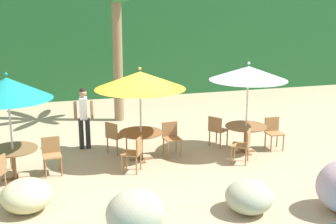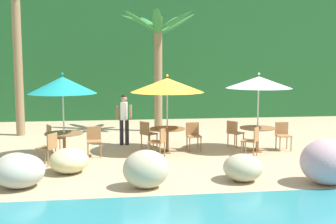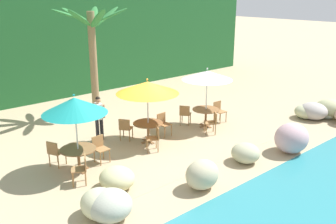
{
  "view_description": "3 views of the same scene",
  "coord_description": "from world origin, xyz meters",
  "px_view_note": "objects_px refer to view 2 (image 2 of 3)",
  "views": [
    {
      "loc": [
        -2.26,
        -10.3,
        4.0
      ],
      "look_at": [
        0.8,
        0.08,
        1.27
      ],
      "focal_mm": 47.88,
      "sensor_mm": 36.0,
      "label": 1
    },
    {
      "loc": [
        -1.54,
        -12.49,
        2.77
      ],
      "look_at": [
        0.19,
        0.49,
        1.22
      ],
      "focal_mm": 45.34,
      "sensor_mm": 36.0,
      "label": 2
    },
    {
      "loc": [
        -7.68,
        -9.89,
        5.31
      ],
      "look_at": [
        0.78,
        -0.08,
        1.11
      ],
      "focal_mm": 39.97,
      "sensor_mm": 36.0,
      "label": 3
    }
  ],
  "objects_px": {
    "dining_table_teal": "(64,137)",
    "chair_white_left": "(252,139)",
    "dining_table_orange": "(167,132)",
    "chair_teal_seaward": "(94,139)",
    "chair_orange_seaward": "(193,134)",
    "palm_tree_second": "(158,48)",
    "umbrella_orange": "(167,85)",
    "dining_table_white": "(257,131)",
    "chair_teal_inland": "(53,137)",
    "palm_tree_nearest": "(17,23)",
    "chair_white_seaward": "(283,134)",
    "umbrella_white": "(259,82)",
    "umbrella_teal": "(63,85)",
    "waiter_in_white": "(124,116)",
    "chair_orange_left": "(159,140)",
    "chair_white_inland": "(234,132)",
    "chair_orange_inland": "(147,133)"
  },
  "relations": [
    {
      "from": "dining_table_teal",
      "to": "chair_white_left",
      "type": "distance_m",
      "value": 5.48
    },
    {
      "from": "dining_table_orange",
      "to": "chair_white_left",
      "type": "relative_size",
      "value": 1.26
    },
    {
      "from": "dining_table_teal",
      "to": "chair_teal_seaward",
      "type": "relative_size",
      "value": 1.26
    },
    {
      "from": "chair_orange_seaward",
      "to": "palm_tree_second",
      "type": "distance_m",
      "value": 4.81
    },
    {
      "from": "umbrella_orange",
      "to": "dining_table_white",
      "type": "distance_m",
      "value": 3.17
    },
    {
      "from": "chair_teal_inland",
      "to": "palm_tree_nearest",
      "type": "relative_size",
      "value": 0.14
    },
    {
      "from": "chair_white_seaward",
      "to": "palm_tree_nearest",
      "type": "relative_size",
      "value": 0.14
    },
    {
      "from": "dining_table_orange",
      "to": "umbrella_white",
      "type": "bearing_deg",
      "value": -4.6
    },
    {
      "from": "umbrella_teal",
      "to": "chair_orange_seaward",
      "type": "xyz_separation_m",
      "value": [
        3.9,
        0.61,
        -1.6
      ]
    },
    {
      "from": "chair_teal_seaward",
      "to": "chair_white_left",
      "type": "bearing_deg",
      "value": -8.16
    },
    {
      "from": "umbrella_orange",
      "to": "umbrella_white",
      "type": "xyz_separation_m",
      "value": [
        2.81,
        -0.23,
        0.08
      ]
    },
    {
      "from": "chair_orange_seaward",
      "to": "chair_white_left",
      "type": "xyz_separation_m",
      "value": [
        1.55,
        -1.12,
        0.0
      ]
    },
    {
      "from": "chair_white_seaward",
      "to": "chair_white_left",
      "type": "relative_size",
      "value": 1.0
    },
    {
      "from": "chair_teal_inland",
      "to": "dining_table_white",
      "type": "bearing_deg",
      "value": -4.63
    },
    {
      "from": "chair_teal_seaward",
      "to": "dining_table_orange",
      "type": "bearing_deg",
      "value": 7.98
    },
    {
      "from": "chair_orange_seaward",
      "to": "waiter_in_white",
      "type": "distance_m",
      "value": 2.46
    },
    {
      "from": "chair_white_seaward",
      "to": "chair_white_left",
      "type": "distance_m",
      "value": 1.5
    },
    {
      "from": "chair_orange_left",
      "to": "umbrella_white",
      "type": "xyz_separation_m",
      "value": [
        3.14,
        0.56,
        1.63
      ]
    },
    {
      "from": "umbrella_teal",
      "to": "chair_teal_seaward",
      "type": "relative_size",
      "value": 2.84
    },
    {
      "from": "dining_table_orange",
      "to": "chair_white_left",
      "type": "xyz_separation_m",
      "value": [
        2.4,
        -0.97,
        -0.1
      ]
    },
    {
      "from": "chair_teal_inland",
      "to": "chair_white_inland",
      "type": "relative_size",
      "value": 1.0
    },
    {
      "from": "chair_orange_seaward",
      "to": "chair_orange_left",
      "type": "bearing_deg",
      "value": -141.53
    },
    {
      "from": "waiter_in_white",
      "to": "dining_table_teal",
      "type": "bearing_deg",
      "value": -135.59
    },
    {
      "from": "chair_teal_inland",
      "to": "dining_table_orange",
      "type": "distance_m",
      "value": 3.5
    },
    {
      "from": "palm_tree_nearest",
      "to": "chair_teal_seaward",
      "type": "bearing_deg",
      "value": -54.42
    },
    {
      "from": "chair_orange_seaward",
      "to": "chair_teal_inland",
      "type": "bearing_deg",
      "value": 178.18
    },
    {
      "from": "dining_table_teal",
      "to": "chair_orange_left",
      "type": "distance_m",
      "value": 2.75
    },
    {
      "from": "chair_orange_inland",
      "to": "dining_table_white",
      "type": "bearing_deg",
      "value": -14.28
    },
    {
      "from": "dining_table_teal",
      "to": "chair_white_seaward",
      "type": "xyz_separation_m",
      "value": [
        6.73,
        0.29,
        -0.1
      ]
    },
    {
      "from": "chair_orange_left",
      "to": "chair_white_inland",
      "type": "height_order",
      "value": "same"
    },
    {
      "from": "chair_teal_inland",
      "to": "chair_orange_seaward",
      "type": "height_order",
      "value": "same"
    },
    {
      "from": "chair_teal_seaward",
      "to": "chair_white_left",
      "type": "height_order",
      "value": "same"
    },
    {
      "from": "umbrella_teal",
      "to": "chair_teal_inland",
      "type": "distance_m",
      "value": 1.82
    },
    {
      "from": "chair_teal_inland",
      "to": "chair_orange_inland",
      "type": "xyz_separation_m",
      "value": [
        2.91,
        0.35,
        0.0
      ]
    },
    {
      "from": "chair_orange_left",
      "to": "chair_white_left",
      "type": "relative_size",
      "value": 1.0
    },
    {
      "from": "chair_teal_inland",
      "to": "waiter_in_white",
      "type": "height_order",
      "value": "waiter_in_white"
    },
    {
      "from": "dining_table_orange",
      "to": "palm_tree_nearest",
      "type": "bearing_deg",
      "value": 143.84
    },
    {
      "from": "chair_teal_seaward",
      "to": "chair_teal_inland",
      "type": "height_order",
      "value": "same"
    },
    {
      "from": "chair_white_left",
      "to": "umbrella_teal",
      "type": "bearing_deg",
      "value": 174.63
    },
    {
      "from": "dining_table_orange",
      "to": "chair_orange_seaward",
      "type": "bearing_deg",
      "value": 9.84
    },
    {
      "from": "dining_table_orange",
      "to": "chair_orange_inland",
      "type": "relative_size",
      "value": 1.26
    },
    {
      "from": "dining_table_teal",
      "to": "chair_orange_seaward",
      "type": "distance_m",
      "value": 3.95
    },
    {
      "from": "chair_orange_seaward",
      "to": "chair_orange_left",
      "type": "height_order",
      "value": "same"
    },
    {
      "from": "palm_tree_nearest",
      "to": "umbrella_orange",
      "type": "bearing_deg",
      "value": -36.16
    },
    {
      "from": "dining_table_teal",
      "to": "palm_tree_second",
      "type": "distance_m",
      "value": 6.14
    },
    {
      "from": "umbrella_orange",
      "to": "chair_white_left",
      "type": "relative_size",
      "value": 2.75
    },
    {
      "from": "umbrella_orange",
      "to": "palm_tree_nearest",
      "type": "distance_m",
      "value": 6.69
    },
    {
      "from": "chair_orange_seaward",
      "to": "dining_table_white",
      "type": "relative_size",
      "value": 0.79
    },
    {
      "from": "palm_tree_nearest",
      "to": "palm_tree_second",
      "type": "relative_size",
      "value": 1.3
    },
    {
      "from": "dining_table_white",
      "to": "chair_orange_seaward",
      "type": "bearing_deg",
      "value": 169.29
    }
  ]
}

